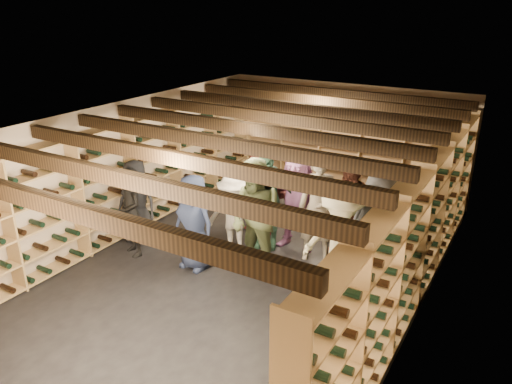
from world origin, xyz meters
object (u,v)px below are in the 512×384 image
object	(u,v)px
crate_stack_right	(338,223)
person_8	(352,210)
person_2	(257,218)
person_10	(265,197)
person_3	(340,243)
person_4	(378,258)
person_7	(319,208)
person_6	(194,222)
person_1	(131,213)
person_11	(297,200)
crate_loose	(404,222)
person_9	(234,216)
person_5	(260,191)
crate_stack_left	(302,203)
person_12	(377,233)
person_0	(137,201)

from	to	relation	value
crate_stack_right	person_8	size ratio (longest dim) A/B	0.31
person_2	person_10	size ratio (longest dim) A/B	1.03
person_3	person_4	size ratio (longest dim) A/B	1.04
person_7	person_6	bearing A→B (deg)	-163.25
person_1	person_6	distance (m)	1.19
person_10	person_11	bearing A→B (deg)	9.92
crate_loose	person_6	distance (m)	4.17
person_6	person_11	xyz separation A→B (m)	(1.09, 1.47, 0.10)
person_8	person_9	size ratio (longest dim) A/B	1.18
person_2	person_5	xyz separation A→B (m)	(-0.74, 1.37, -0.14)
person_1	person_7	bearing A→B (deg)	50.30
crate_stack_left	person_6	bearing A→B (deg)	-104.68
person_8	person_9	xyz separation A→B (m)	(-1.68, -0.95, -0.13)
person_12	person_10	bearing A→B (deg)	173.40
person_4	person_11	bearing A→B (deg)	169.96
person_0	person_7	distance (m)	3.22
person_5	person_7	size ratio (longest dim) A/B	0.87
person_9	person_10	world-z (taller)	person_10
person_8	person_12	distance (m)	0.97
person_7	person_9	size ratio (longest dim) A/B	1.24
crate_stack_left	person_5	world-z (taller)	person_5
crate_loose	person_12	world-z (taller)	person_12
person_9	person_11	world-z (taller)	person_11
person_1	person_10	xyz separation A→B (m)	(1.77, 1.39, 0.16)
person_3	person_8	xyz separation A→B (m)	(-0.25, 1.13, 0.03)
person_9	person_1	bearing A→B (deg)	-173.53
person_1	person_5	distance (m)	2.34
person_0	person_8	xyz separation A→B (m)	(3.52, 1.27, 0.12)
crate_stack_right	person_5	size ratio (longest dim) A/B	0.34
crate_loose	person_4	distance (m)	3.05
person_3	person_11	xyz separation A→B (m)	(-1.21, 1.06, 0.05)
person_3	person_5	world-z (taller)	person_3
crate_stack_left	crate_loose	world-z (taller)	crate_stack_left
person_12	person_8	bearing A→B (deg)	135.58
person_6	person_8	bearing A→B (deg)	42.54
person_0	person_2	bearing A→B (deg)	-11.13
person_4	person_11	size ratio (longest dim) A/B	0.91
person_0	person_10	world-z (taller)	person_10
person_6	person_7	xyz separation A→B (m)	(1.59, 1.24, 0.13)
person_4	person_9	bearing A→B (deg)	-163.66
person_8	crate_stack_left	bearing A→B (deg)	125.50
person_12	crate_stack_left	bearing A→B (deg)	143.00
person_0	person_5	size ratio (longest dim) A/B	0.94
person_2	person_12	bearing A→B (deg)	23.24
person_2	person_12	xyz separation A→B (m)	(1.74, 0.48, -0.02)
person_3	person_5	bearing A→B (deg)	144.38
person_5	person_10	xyz separation A→B (m)	(0.39, -0.50, 0.12)
crate_stack_left	person_7	size ratio (longest dim) A/B	0.37
person_4	person_6	distance (m)	2.90
person_7	person_11	xyz separation A→B (m)	(-0.50, 0.23, -0.04)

